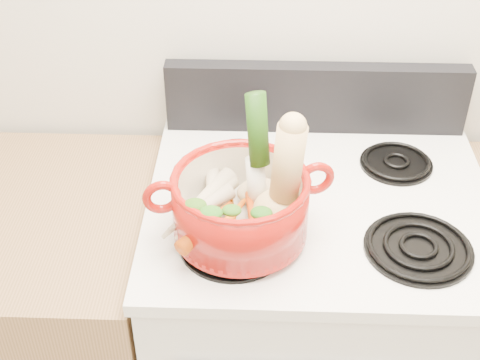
{
  "coord_description": "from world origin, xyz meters",
  "views": [
    {
      "loc": [
        -0.14,
        0.22,
        1.89
      ],
      "look_at": [
        -0.18,
        1.25,
        1.12
      ],
      "focal_mm": 50.0,
      "sensor_mm": 36.0,
      "label": 1
    }
  ],
  "objects_px": {
    "stove_body": "(307,341)",
    "dutch_oven": "(240,206)",
    "squash": "(283,179)",
    "leek": "(257,156)"
  },
  "relations": [
    {
      "from": "stove_body",
      "to": "dutch_oven",
      "type": "relative_size",
      "value": 3.33
    },
    {
      "from": "dutch_oven",
      "to": "leek",
      "type": "relative_size",
      "value": 1.0
    },
    {
      "from": "dutch_oven",
      "to": "leek",
      "type": "height_order",
      "value": "leek"
    },
    {
      "from": "stove_body",
      "to": "leek",
      "type": "xyz_separation_m",
      "value": [
        -0.14,
        -0.1,
        0.67
      ]
    },
    {
      "from": "squash",
      "to": "leek",
      "type": "height_order",
      "value": "leek"
    },
    {
      "from": "dutch_oven",
      "to": "leek",
      "type": "xyz_separation_m",
      "value": [
        0.03,
        0.04,
        0.1
      ]
    },
    {
      "from": "leek",
      "to": "dutch_oven",
      "type": "bearing_deg",
      "value": -153.34
    },
    {
      "from": "stove_body",
      "to": "squash",
      "type": "xyz_separation_m",
      "value": [
        -0.09,
        -0.15,
        0.66
      ]
    },
    {
      "from": "leek",
      "to": "squash",
      "type": "bearing_deg",
      "value": -70.71
    },
    {
      "from": "stove_body",
      "to": "dutch_oven",
      "type": "xyz_separation_m",
      "value": [
        -0.18,
        -0.13,
        0.58
      ]
    }
  ]
}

